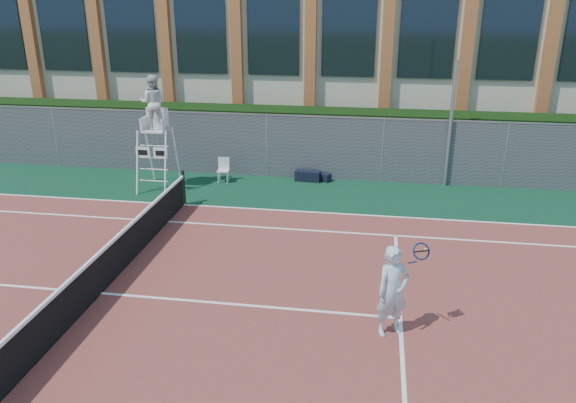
# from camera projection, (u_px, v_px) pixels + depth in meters

# --- Properties ---
(ground) EXTENTS (120.00, 120.00, 0.00)m
(ground) POSITION_uv_depth(u_px,v_px,m) (101.00, 294.00, 12.18)
(ground) COLOR #233814
(apron) EXTENTS (36.00, 20.00, 0.01)m
(apron) POSITION_uv_depth(u_px,v_px,m) (121.00, 273.00, 13.11)
(apron) COLOR #0B3220
(apron) RESTS_ON ground
(tennis_court) EXTENTS (23.77, 10.97, 0.02)m
(tennis_court) POSITION_uv_depth(u_px,v_px,m) (101.00, 294.00, 12.18)
(tennis_court) COLOR brown
(tennis_court) RESTS_ON apron
(tennis_net) EXTENTS (0.10, 11.30, 1.10)m
(tennis_net) POSITION_uv_depth(u_px,v_px,m) (98.00, 272.00, 12.00)
(tennis_net) COLOR black
(tennis_net) RESTS_ON ground
(fence) EXTENTS (40.00, 0.06, 2.20)m
(fence) POSITION_uv_depth(u_px,v_px,m) (212.00, 144.00, 19.94)
(fence) COLOR #595E60
(fence) RESTS_ON ground
(hedge) EXTENTS (40.00, 1.40, 2.20)m
(hedge) POSITION_uv_depth(u_px,v_px,m) (221.00, 136.00, 21.05)
(hedge) COLOR black
(hedge) RESTS_ON ground
(building) EXTENTS (45.00, 10.60, 8.22)m
(building) POSITION_uv_depth(u_px,v_px,m) (262.00, 36.00, 27.35)
(building) COLOR beige
(building) RESTS_ON ground
(steel_pole) EXTENTS (0.12, 0.12, 4.18)m
(steel_pole) POSITION_uv_depth(u_px,v_px,m) (450.00, 125.00, 18.32)
(steel_pole) COLOR #9EA0A5
(steel_pole) RESTS_ON ground
(umpire_chair) EXTENTS (1.06, 1.62, 3.78)m
(umpire_chair) POSITION_uv_depth(u_px,v_px,m) (153.00, 106.00, 17.94)
(umpire_chair) COLOR white
(umpire_chair) RESTS_ON ground
(plastic_chair) EXTENTS (0.42, 0.42, 0.83)m
(plastic_chair) POSITION_uv_depth(u_px,v_px,m) (224.00, 168.00, 19.31)
(plastic_chair) COLOR silver
(plastic_chair) RESTS_ON apron
(sports_bag_near) EXTENTS (0.87, 0.39, 0.37)m
(sports_bag_near) POSITION_uv_depth(u_px,v_px,m) (308.00, 176.00, 19.44)
(sports_bag_near) COLOR black
(sports_bag_near) RESTS_ON apron
(sports_bag_far) EXTENTS (0.73, 0.56, 0.27)m
(sports_bag_far) POSITION_uv_depth(u_px,v_px,m) (321.00, 177.00, 19.52)
(sports_bag_far) COLOR black
(sports_bag_far) RESTS_ON apron
(tennis_player) EXTENTS (1.05, 0.80, 1.80)m
(tennis_player) POSITION_uv_depth(u_px,v_px,m) (393.00, 291.00, 10.46)
(tennis_player) COLOR silver
(tennis_player) RESTS_ON tennis_court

